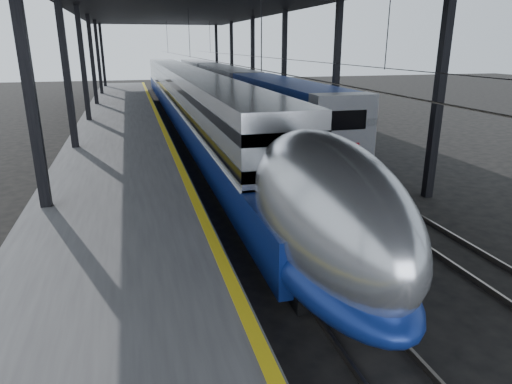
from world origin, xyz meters
name	(u,v)px	position (x,y,z in m)	size (l,w,h in m)	color
ground	(241,277)	(0.00, 0.00, 0.00)	(160.00, 160.00, 0.00)	black
platform	(121,137)	(-3.50, 20.00, 0.50)	(6.00, 80.00, 1.00)	#4C4C4F
yellow_strip	(163,127)	(-0.70, 20.00, 1.00)	(0.30, 80.00, 0.01)	yellow
rails	(237,137)	(4.50, 20.00, 0.08)	(6.52, 80.00, 0.16)	slate
canopy	(196,0)	(1.90, 20.00, 9.12)	(18.00, 75.00, 9.47)	black
tgv_train	(190,100)	(2.00, 26.47, 2.06)	(3.07, 65.20, 4.41)	#B2B5B9
second_train	(228,88)	(7.00, 35.14, 2.12)	(3.04, 56.05, 4.19)	navy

